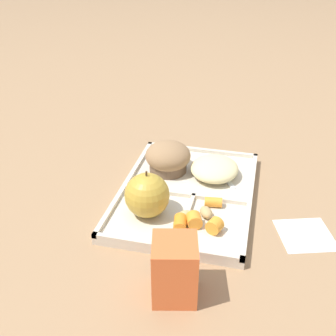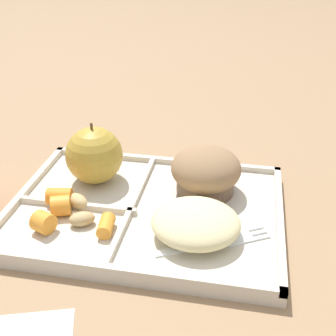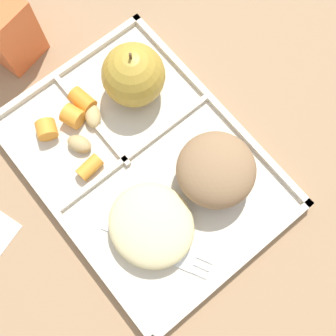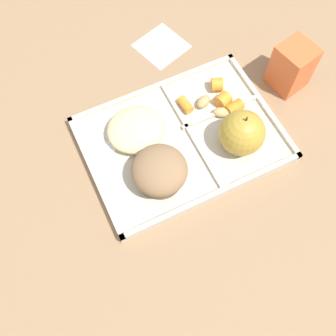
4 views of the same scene
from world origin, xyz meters
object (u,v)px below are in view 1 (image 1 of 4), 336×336
plastic_fork (220,169)px  milk_carton (175,269)px  lunch_tray (187,194)px  bran_muffin (168,158)px  green_apple (147,195)px

plastic_fork → milk_carton: milk_carton is taller
lunch_tray → plastic_fork: size_ratio=2.65×
bran_muffin → lunch_tray: bearing=-142.5°
lunch_tray → plastic_fork: 0.12m
bran_muffin → milk_carton: size_ratio=0.99×
green_apple → bran_muffin: 0.16m
bran_muffin → plastic_fork: (0.03, -0.11, -0.03)m
green_apple → bran_muffin: bearing=-0.0°
plastic_fork → milk_carton: 0.36m
bran_muffin → milk_carton: bearing=-164.7°
lunch_tray → plastic_fork: (0.10, -0.05, 0.01)m
bran_muffin → plastic_fork: 0.12m
plastic_fork → milk_carton: size_ratio=1.37×
lunch_tray → green_apple: (-0.09, 0.06, 0.05)m
lunch_tray → bran_muffin: (0.07, 0.06, 0.04)m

